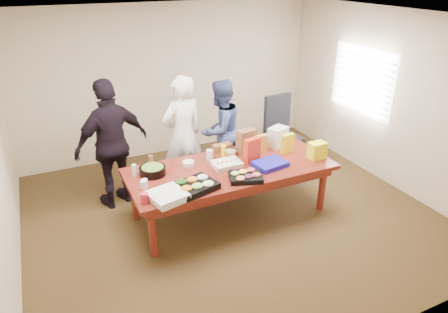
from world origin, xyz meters
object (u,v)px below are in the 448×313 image
conference_table (230,191)px  person_right (221,130)px  person_center (183,135)px  sheet_cake (227,164)px  salad_bowl (153,171)px  office_chair (284,136)px

conference_table → person_right: bearing=71.8°
person_center → person_right: bearing=-178.3°
person_center → sheet_cake: (0.30, -0.93, -0.13)m
person_center → salad_bowl: person_center is taller
salad_bowl → person_center: bearing=46.8°
office_chair → salad_bowl: size_ratio=3.51×
conference_table → office_chair: bearing=32.7°
sheet_cake → person_right: bearing=70.1°
conference_table → office_chair: office_chair is taller
conference_table → sheet_cake: bearing=127.8°
office_chair → person_right: (-1.11, 0.17, 0.22)m
person_right → salad_bowl: person_right is taller
conference_table → person_right: person_right is taller
sheet_cake → person_center: bearing=108.3°
person_center → sheet_cake: person_center is taller
sheet_cake → salad_bowl: bearing=169.5°
office_chair → salad_bowl: bearing=-167.2°
conference_table → person_center: 1.16m
person_center → person_right: (0.70, 0.16, -0.09)m
person_center → salad_bowl: 1.01m
office_chair → person_center: 1.84m
office_chair → person_center: person_center is taller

